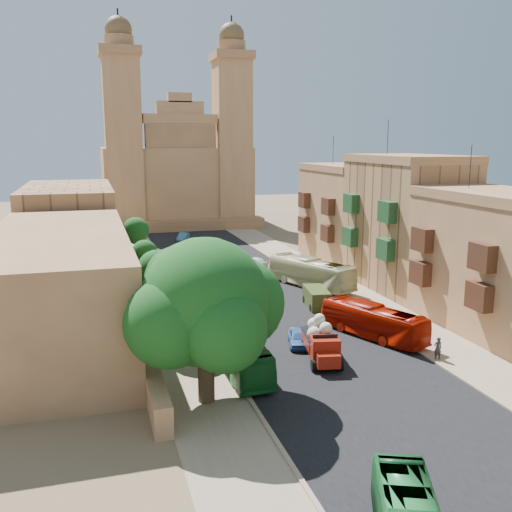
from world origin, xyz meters
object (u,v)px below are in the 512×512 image
olive_pickup (316,298)px  car_white_a (230,294)px  street_tree_b (157,270)px  bus_green_north (238,350)px  car_cream (266,289)px  bus_cream_east (311,273)px  car_blue_a (298,338)px  pedestrian_c (375,311)px  church (176,172)px  street_tree_a (177,307)px  ficus_tree (206,306)px  bus_red_east (373,321)px  car_blue_b (183,237)px  street_tree_c (145,253)px  street_tree_d (135,231)px  car_dkblue (184,258)px  red_truck (321,341)px  pedestrian_a (438,348)px  car_white_b (255,262)px

olive_pickup → car_white_a: 8.46m
street_tree_b → bus_green_north: bearing=-77.6°
car_cream → bus_cream_east: bearing=-157.4°
car_blue_a → pedestrian_c: pedestrian_c is taller
church → street_tree_a: (-10.00, -66.61, -5.98)m
street_tree_b → pedestrian_c: size_ratio=3.35×
car_white_a → ficus_tree: bearing=-96.2°
car_blue_a → bus_red_east: bearing=16.3°
car_blue_b → street_tree_c: bearing=-86.3°
street_tree_c → bus_red_east: (15.30, -24.62, -1.66)m
car_white_a → street_tree_d: bearing=118.0°
street_tree_d → car_dkblue: bearing=-39.2°
red_truck → car_white_a: bearing=98.5°
car_white_a → car_blue_b: (1.00, 34.62, -0.01)m
church → car_blue_a: (-1.00, -67.32, -8.92)m
car_white_a → olive_pickup: bearing=-20.5°
bus_red_east → car_blue_b: bus_red_east is taller
car_blue_a → pedestrian_a: 10.08m
street_tree_a → car_white_a: bearing=61.4°
church → ficus_tree: (-9.41, -74.61, -3.69)m
church → street_tree_c: (-10.00, -42.61, -6.55)m
bus_cream_east → car_dkblue: 19.30m
ficus_tree → car_cream: 24.81m
street_tree_b → car_white_a: 7.75m
church → street_tree_a: bearing=-98.5°
bus_green_north → bus_red_east: 12.25m
street_tree_b → car_white_b: bearing=47.3°
car_white_a → pedestrian_c: size_ratio=2.33×
street_tree_a → car_blue_a: 9.50m
street_tree_a → pedestrian_c: size_ratio=3.21×
bus_green_north → car_white_a: (3.56, 16.82, -0.73)m
ficus_tree → street_tree_d: (-0.59, 43.99, -2.17)m
ficus_tree → pedestrian_a: size_ratio=5.99×
street_tree_b → car_white_b: street_tree_b is taller
pedestrian_a → car_blue_a: bearing=-28.2°
car_cream → street_tree_d: bearing=-58.3°
olive_pickup → car_white_a: bearing=148.6°
church → car_blue_b: bearing=-95.8°
church → pedestrian_a: size_ratio=22.06×
car_dkblue → pedestrian_c: bearing=-49.0°
red_truck → car_blue_a: size_ratio=1.62×
red_truck → car_dkblue: red_truck is taller
olive_pickup → car_dkblue: olive_pickup is taller
pedestrian_c → pedestrian_a: bearing=-18.1°
ficus_tree → car_white_a: size_ratio=2.57×
red_truck → car_cream: size_ratio=1.39×
bus_cream_east → pedestrian_a: (1.00, -21.74, -0.70)m
bus_green_north → bus_red_east: size_ratio=1.04×
red_truck → pedestrian_a: size_ratio=3.41×
ficus_tree → car_cream: (10.41, 21.90, -5.27)m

